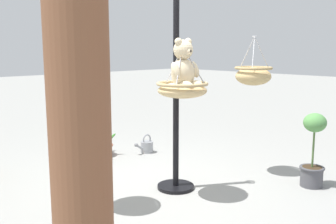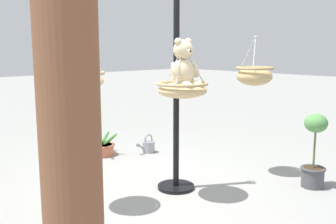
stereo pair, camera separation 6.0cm
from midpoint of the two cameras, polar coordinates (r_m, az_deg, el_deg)
The scene contains 10 objects.
ground_plane at distance 4.56m, azimuth -0.93°, elevation -11.93°, with size 40.00×40.00×0.00m, color gray.
display_pole_central at distance 4.49m, azimuth 1.60°, elevation -1.90°, with size 0.44×0.44×2.49m.
hanging_basket_with_teddy at distance 4.14m, azimuth 2.54°, elevation 3.44°, with size 0.56×0.56×0.56m.
teddy_bear at distance 4.10m, azimuth 2.81°, elevation 6.64°, with size 0.37×0.34×0.54m.
hanging_basket_left_high at distance 5.06m, azimuth 13.06°, elevation 5.37°, with size 0.48×0.48×0.63m.
hanging_basket_right_low at distance 3.88m, azimuth -12.84°, elevation 4.68°, with size 0.53×0.53×0.62m.
greenhouse_pillar_right at distance 1.53m, azimuth -13.08°, elevation -7.65°, with size 0.45×0.45×2.53m.
potted_plant_tall_leafy at distance 6.13m, azimuth -9.53°, elevation -5.25°, with size 0.53×0.55×0.36m.
potted_plant_bushy_green at distance 4.95m, azimuth 21.25°, elevation -5.69°, with size 0.30×0.30×0.91m.
watering_can at distance 6.21m, azimuth -2.71°, elevation -5.11°, with size 0.35×0.20×0.30m.
Camera 2 is at (2.79, 3.21, 1.66)m, focal length 40.96 mm.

